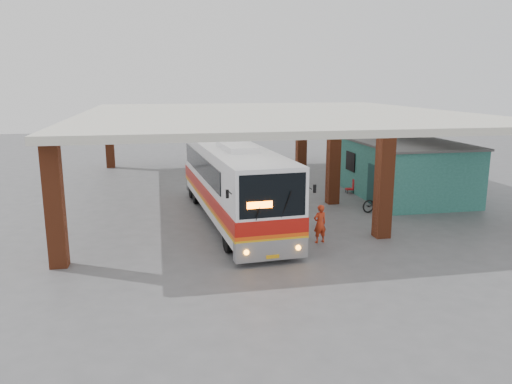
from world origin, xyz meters
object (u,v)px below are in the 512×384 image
object	(u,v)px
red_chair	(351,187)
pedestrian	(320,224)
motorcycle	(379,202)
coach_bus	(232,181)

from	to	relation	value
red_chair	pedestrian	bearing A→B (deg)	-111.97
pedestrian	red_chair	xyz separation A→B (m)	(4.68, 8.35, -0.40)
red_chair	motorcycle	bearing A→B (deg)	-85.78
coach_bus	motorcycle	world-z (taller)	coach_bus
motorcycle	pedestrian	world-z (taller)	pedestrian
pedestrian	red_chair	distance (m)	9.58
coach_bus	red_chair	distance (m)	8.87
motorcycle	red_chair	world-z (taller)	motorcycle
motorcycle	pedestrian	xyz separation A→B (m)	(-4.45, -4.10, 0.27)
motorcycle	pedestrian	bearing A→B (deg)	122.58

